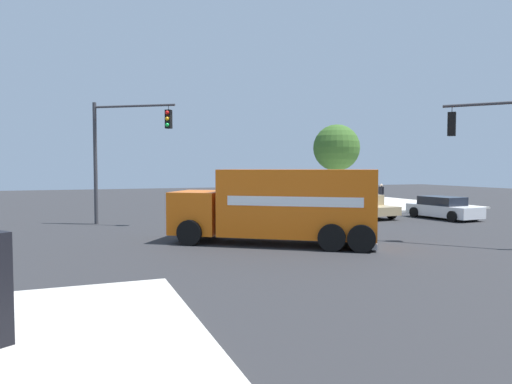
% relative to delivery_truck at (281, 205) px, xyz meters
% --- Properties ---
extents(ground_plane, '(100.00, 100.00, 0.00)m').
position_rel_delivery_truck_xyz_m(ground_plane, '(-1.40, -2.07, -1.53)').
color(ground_plane, '#2B2B2D').
extents(sidewalk_corner_near, '(12.61, 12.61, 0.14)m').
position_rel_delivery_truck_xyz_m(sidewalk_corner_near, '(-14.56, -15.23, -1.46)').
color(sidewalk_corner_near, beige).
rests_on(sidewalk_corner_near, ground).
extents(delivery_truck, '(8.06, 6.69, 2.95)m').
position_rel_delivery_truck_xyz_m(delivery_truck, '(0.00, 0.00, 0.00)').
color(delivery_truck, orange).
rests_on(delivery_truck, ground).
extents(traffic_light_primary, '(3.93, 2.68, 6.48)m').
position_rel_delivery_truck_xyz_m(traffic_light_primary, '(5.39, -8.83, 2.73)').
color(traffic_light_primary, '#38383D').
rests_on(traffic_light_primary, ground).
extents(pickup_tan, '(2.53, 5.32, 1.38)m').
position_rel_delivery_truck_xyz_m(pickup_tan, '(-8.70, -7.52, -0.81)').
color(pickup_tan, tan).
rests_on(pickup_tan, ground).
extents(sedan_white, '(2.35, 4.45, 1.31)m').
position_rel_delivery_truck_xyz_m(sedan_white, '(-12.71, -4.89, -0.90)').
color(sedan_white, white).
rests_on(sedan_white, ground).
extents(pedestrian_near_corner, '(0.30, 0.52, 1.62)m').
position_rel_delivery_truck_xyz_m(pedestrian_near_corner, '(-14.58, -13.50, -0.47)').
color(pedestrian_near_corner, '#4C4C51').
rests_on(pedestrian_near_corner, sidewalk_corner_near).
extents(picket_fence_run, '(6.22, 0.05, 0.95)m').
position_rel_delivery_truck_xyz_m(picket_fence_run, '(-14.56, -21.29, -0.91)').
color(picket_fence_run, silver).
rests_on(picket_fence_run, sidewalk_corner_near).
extents(shade_tree_near, '(4.03, 4.03, 6.62)m').
position_rel_delivery_truck_xyz_m(shade_tree_near, '(-13.63, -18.64, 3.20)').
color(shade_tree_near, brown).
rests_on(shade_tree_near, sidewalk_corner_near).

